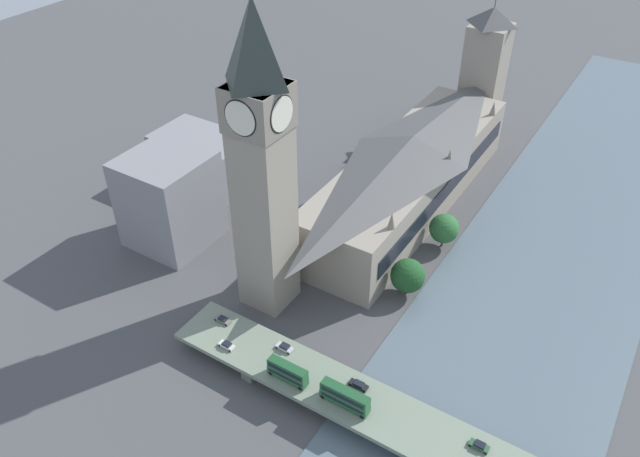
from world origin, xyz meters
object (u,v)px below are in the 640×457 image
object	(u,v)px
car_southbound_mid	(227,345)
car_northbound_mid	(359,385)
car_southbound_lead	(285,347)
double_decker_bus_rear	(345,397)
victoria_tower	(484,72)
parliament_hall	(410,171)
car_southbound_extra	(479,446)
clock_tower	(262,161)
car_northbound_lead	(223,320)
road_bridge	(453,450)
double_decker_bus_mid	(288,371)

from	to	relation	value
car_southbound_mid	car_northbound_mid	bearing A→B (deg)	-168.86
car_southbound_lead	double_decker_bus_rear	bearing A→B (deg)	162.93
victoria_tower	car_northbound_mid	distance (m)	147.92
parliament_hall	car_southbound_extra	distance (m)	98.45
clock_tower	car_northbound_lead	xyz separation A→B (m)	(1.59, 18.33, -38.63)
victoria_tower	car_southbound_extra	bearing A→B (deg)	110.91
double_decker_bus_rear	victoria_tower	bearing A→B (deg)	-80.27
clock_tower	victoria_tower	distance (m)	128.43
car_southbound_mid	road_bridge	bearing A→B (deg)	-176.72
double_decker_bus_rear	car_southbound_mid	bearing A→B (deg)	1.05
double_decker_bus_mid	double_decker_bus_rear	bearing A→B (deg)	-176.76
double_decker_bus_rear	clock_tower	bearing A→B (deg)	-32.23
double_decker_bus_rear	car_northbound_lead	distance (m)	40.21
victoria_tower	car_southbound_mid	size ratio (longest dim) A/B	12.95
clock_tower	car_northbound_lead	size ratio (longest dim) A/B	18.89
victoria_tower	car_southbound_extra	distance (m)	156.21
parliament_hall	car_northbound_lead	world-z (taller)	parliament_hall
double_decker_bus_rear	car_southbound_lead	world-z (taller)	double_decker_bus_rear
parliament_hall	road_bridge	world-z (taller)	parliament_hall
road_bridge	car_southbound_lead	size ratio (longest dim) A/B	33.28
double_decker_bus_rear	car_southbound_mid	distance (m)	33.38
parliament_hall	clock_tower	bearing A→B (deg)	78.77
clock_tower	victoria_tower	xyz separation A→B (m)	(-12.38, -126.32, -19.63)
car_southbound_lead	car_southbound_extra	world-z (taller)	car_southbound_lead
double_decker_bus_rear	car_northbound_mid	size ratio (longest dim) A/B	2.59
car_northbound_lead	road_bridge	bearing A→B (deg)	177.35
car_southbound_mid	car_southbound_extra	world-z (taller)	same
parliament_hall	clock_tower	xyz separation A→B (m)	(12.43, 62.62, 31.47)
parliament_hall	car_southbound_extra	xyz separation A→B (m)	(-55.28, 81.15, -7.13)
car_northbound_mid	car_southbound_mid	distance (m)	34.19
parliament_hall	car_southbound_mid	bearing A→B (deg)	85.03
clock_tower	double_decker_bus_rear	world-z (taller)	clock_tower
car_southbound_lead	car_southbound_extra	xyz separation A→B (m)	(-50.37, 0.86, -0.02)
victoria_tower	car_northbound_lead	distance (m)	146.56
double_decker_bus_rear	car_southbound_mid	world-z (taller)	double_decker_bus_rear
victoria_tower	car_southbound_lead	xyz separation A→B (m)	(-4.97, 143.98, -18.95)
clock_tower	car_southbound_lead	world-z (taller)	clock_tower
car_southbound_lead	car_southbound_extra	size ratio (longest dim) A/B	1.03
car_northbound_mid	double_decker_bus_rear	bearing A→B (deg)	87.82
double_decker_bus_mid	car_northbound_mid	xyz separation A→B (m)	(-15.10, -6.84, -2.00)
car_southbound_mid	clock_tower	bearing A→B (deg)	-78.90
car_southbound_mid	car_southbound_extra	xyz separation A→B (m)	(-62.87, -6.14, -0.00)
parliament_hall	car_southbound_lead	distance (m)	80.76
double_decker_bus_mid	double_decker_bus_rear	distance (m)	14.89
parliament_hall	double_decker_bus_rear	xyz separation A→B (m)	(-25.72, 86.68, -5.07)
double_decker_bus_mid	car_southbound_extra	size ratio (longest dim) A/B	2.42
double_decker_bus_rear	car_southbound_lead	bearing A→B (deg)	-17.07
double_decker_bus_mid	car_southbound_lead	xyz separation A→B (m)	(5.94, -7.23, -1.98)
car_northbound_lead	car_southbound_mid	world-z (taller)	car_southbound_mid
double_decker_bus_mid	car_northbound_mid	distance (m)	16.69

